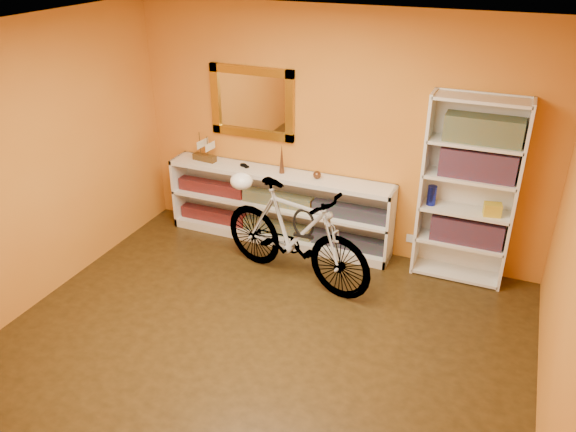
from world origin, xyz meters
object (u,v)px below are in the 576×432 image
at_px(bicycle, 295,234).
at_px(helmet, 241,181).
at_px(bookcase, 468,192).
at_px(console_unit, 278,207).

distance_m(bicycle, helmet, 0.79).
distance_m(bookcase, helmet, 2.25).
height_order(bookcase, bicycle, bookcase).
xyz_separation_m(bicycle, helmet, (-0.66, 0.17, 0.40)).
relative_size(bookcase, helmet, 8.05).
relative_size(bicycle, helmet, 7.55).
bearing_deg(bicycle, console_unit, 48.97).
distance_m(console_unit, helmet, 0.74).
height_order(bookcase, helmet, bookcase).
height_order(bicycle, helmet, bicycle).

